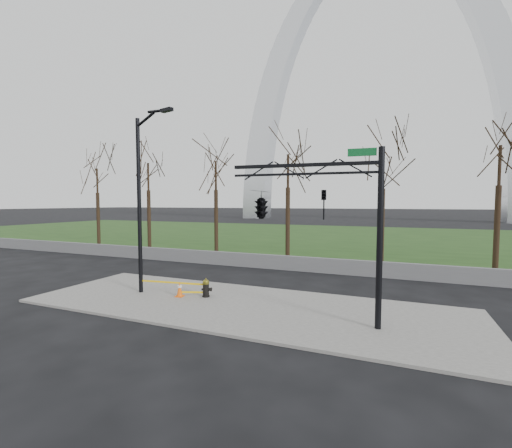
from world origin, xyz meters
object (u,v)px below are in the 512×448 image
at_px(traffic_cone, 180,289).
at_px(street_light, 142,192).
at_px(fire_hydrant, 206,288).
at_px(traffic_signal_mast, 282,205).

height_order(traffic_cone, street_light, street_light).
relative_size(fire_hydrant, traffic_cone, 1.27).
xyz_separation_m(fire_hydrant, traffic_signal_mast, (3.93, -1.38, 3.67)).
height_order(fire_hydrant, traffic_cone, fire_hydrant).
height_order(fire_hydrant, street_light, street_light).
distance_m(traffic_cone, street_light, 4.67).
distance_m(traffic_cone, traffic_signal_mast, 6.33).
bearing_deg(street_light, fire_hydrant, 23.06).
relative_size(traffic_cone, traffic_signal_mast, 0.11).
xyz_separation_m(fire_hydrant, street_light, (-2.98, -0.51, 4.22)).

